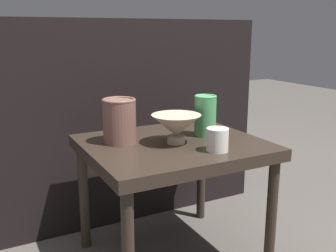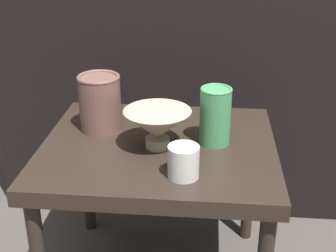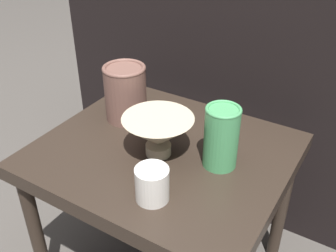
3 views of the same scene
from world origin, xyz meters
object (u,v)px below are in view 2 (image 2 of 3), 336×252
at_px(bowl, 156,125).
at_px(vase_colorful_right, 215,115).
at_px(vase_textured_left, 100,102).
at_px(cup, 183,162).

relative_size(bowl, vase_colorful_right, 1.13).
height_order(bowl, vase_textured_left, vase_textured_left).
bearing_deg(bowl, vase_textured_left, 149.07).
relative_size(vase_textured_left, vase_colorful_right, 1.03).
xyz_separation_m(bowl, vase_textured_left, (-0.16, 0.10, 0.02)).
bearing_deg(cup, bowl, 119.28).
xyz_separation_m(vase_colorful_right, cup, (-0.07, -0.18, -0.04)).
bearing_deg(vase_colorful_right, vase_textured_left, 169.42).
distance_m(vase_textured_left, vase_colorful_right, 0.31).
bearing_deg(vase_textured_left, bowl, -30.93).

